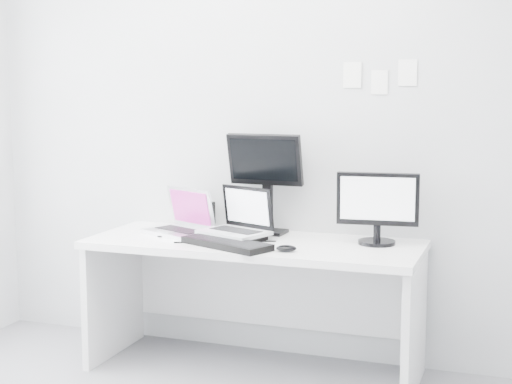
{
  "coord_description": "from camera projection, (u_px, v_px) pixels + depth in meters",
  "views": [
    {
      "loc": [
        1.38,
        -2.59,
        1.55
      ],
      "look_at": [
        0.02,
        1.23,
        1.0
      ],
      "focal_mm": 53.97,
      "sensor_mm": 36.0,
      "label": 1
    }
  ],
  "objects": [
    {
      "name": "back_wall",
      "position": [
        274.0,
        123.0,
        4.39
      ],
      "size": [
        3.6,
        0.0,
        3.6
      ],
      "primitive_type": "plane",
      "rotation": [
        1.57,
        0.0,
        0.0
      ],
      "color": "silver",
      "rests_on": "ground"
    },
    {
      "name": "desk",
      "position": [
        254.0,
        306.0,
        4.2
      ],
      "size": [
        1.8,
        0.7,
        0.73
      ],
      "primitive_type": "cube",
      "color": "white",
      "rests_on": "ground"
    },
    {
      "name": "macbook",
      "position": [
        177.0,
        210.0,
        4.32
      ],
      "size": [
        0.44,
        0.4,
        0.27
      ],
      "primitive_type": "cube",
      "rotation": [
        0.0,
        0.0,
        -0.43
      ],
      "color": "#A8A8AC",
      "rests_on": "desk"
    },
    {
      "name": "speaker",
      "position": [
        207.0,
        215.0,
        4.52
      ],
      "size": [
        0.09,
        0.09,
        0.15
      ],
      "primitive_type": "cube",
      "rotation": [
        0.0,
        0.0,
        0.26
      ],
      "color": "black",
      "rests_on": "desk"
    },
    {
      "name": "dell_laptop",
      "position": [
        234.0,
        213.0,
        4.17
      ],
      "size": [
        0.43,
        0.38,
        0.29
      ],
      "primitive_type": "cube",
      "rotation": [
        0.0,
        0.0,
        -0.38
      ],
      "color": "silver",
      "rests_on": "desk"
    },
    {
      "name": "rear_monitor",
      "position": [
        266.0,
        182.0,
        4.33
      ],
      "size": [
        0.43,
        0.17,
        0.58
      ],
      "primitive_type": "cube",
      "rotation": [
        0.0,
        0.0,
        -0.04
      ],
      "color": "black",
      "rests_on": "desk"
    },
    {
      "name": "samsung_monitor",
      "position": [
        377.0,
        207.0,
        4.03
      ],
      "size": [
        0.45,
        0.24,
        0.39
      ],
      "primitive_type": "cube",
      "rotation": [
        0.0,
        0.0,
        0.11
      ],
      "color": "black",
      "rests_on": "desk"
    },
    {
      "name": "keyboard",
      "position": [
        227.0,
        244.0,
        3.99
      ],
      "size": [
        0.54,
        0.37,
        0.03
      ],
      "primitive_type": "cube",
      "rotation": [
        0.0,
        0.0,
        -0.41
      ],
      "color": "black",
      "rests_on": "desk"
    },
    {
      "name": "mouse",
      "position": [
        286.0,
        248.0,
        3.87
      ],
      "size": [
        0.12,
        0.09,
        0.03
      ],
      "primitive_type": "ellipsoid",
      "rotation": [
        0.0,
        0.0,
        0.28
      ],
      "color": "black",
      "rests_on": "desk"
    },
    {
      "name": "wall_note_0",
      "position": [
        352.0,
        75.0,
        4.2
      ],
      "size": [
        0.1,
        0.0,
        0.14
      ],
      "primitive_type": "cube",
      "color": "white",
      "rests_on": "back_wall"
    },
    {
      "name": "wall_note_1",
      "position": [
        379.0,
        82.0,
        4.16
      ],
      "size": [
        0.09,
        0.0,
        0.13
      ],
      "primitive_type": "cube",
      "color": "white",
      "rests_on": "back_wall"
    },
    {
      "name": "wall_note_2",
      "position": [
        408.0,
        73.0,
        4.1
      ],
      "size": [
        0.1,
        0.0,
        0.14
      ],
      "primitive_type": "cube",
      "color": "white",
      "rests_on": "back_wall"
    }
  ]
}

